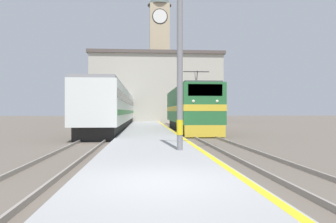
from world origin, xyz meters
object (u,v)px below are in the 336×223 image
object	(u,v)px
passenger_train	(115,108)
clock_tower	(159,51)
locomotive_train	(189,109)
catenary_mast	(183,42)

from	to	relation	value
passenger_train	clock_tower	distance (m)	30.37
locomotive_train	clock_tower	size ratio (longest dim) A/B	0.60
passenger_train	clock_tower	world-z (taller)	clock_tower
catenary_mast	clock_tower	xyz separation A→B (m)	(1.49, 49.55, 8.86)
passenger_train	locomotive_train	bearing A→B (deg)	-39.67
passenger_train	catenary_mast	bearing A→B (deg)	-78.41
locomotive_train	passenger_train	size ratio (longest dim) A/B	0.47
locomotive_train	passenger_train	world-z (taller)	locomotive_train
catenary_mast	clock_tower	distance (m)	50.36
locomotive_train	passenger_train	bearing A→B (deg)	140.33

